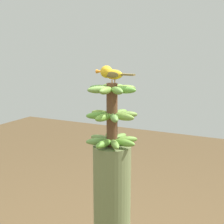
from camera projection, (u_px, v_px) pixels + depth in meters
name	position (u px, v px, depth m)	size (l,w,h in m)	color
banana_bunch	(112.00, 115.00, 1.54)	(0.26, 0.26, 0.30)	brown
perched_bird	(110.00, 73.00, 1.53)	(0.06, 0.21, 0.08)	#C68933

